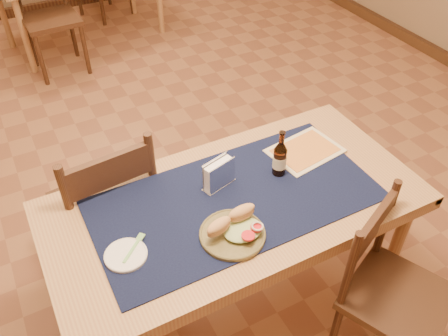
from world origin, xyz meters
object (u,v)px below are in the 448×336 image
chair_main_near (390,290)px  beer_bottle (280,158)px  napkin_holder (219,174)px  main_table (235,213)px  sandwich_plate (234,230)px  chair_main_far (108,207)px

chair_main_near → beer_bottle: size_ratio=3.87×
napkin_holder → beer_bottle: bearing=-10.8°
main_table → napkin_holder: bearing=102.4°
main_table → napkin_holder: (-0.02, 0.10, 0.15)m
chair_main_near → sandwich_plate: 0.74m
napkin_holder → main_table: bearing=-77.6°
main_table → chair_main_near: (0.47, -0.53, -0.21)m
chair_main_near → sandwich_plate: (-0.57, 0.36, 0.33)m
main_table → chair_main_far: bearing=134.9°
sandwich_plate → beer_bottle: bearing=32.9°
main_table → sandwich_plate: (-0.10, -0.17, 0.12)m
chair_main_near → napkin_holder: 0.88m
chair_main_near → beer_bottle: beer_bottle is taller
chair_main_near → main_table: bearing=131.5°
main_table → napkin_holder: size_ratio=9.83×
chair_main_far → sandwich_plate: chair_main_far is taller
chair_main_far → chair_main_near: chair_main_far is taller
chair_main_far → napkin_holder: chair_main_far is taller
chair_main_far → chair_main_near: size_ratio=1.11×
main_table → chair_main_far: (-0.46, 0.46, -0.16)m
sandwich_plate → napkin_holder: bearing=74.9°
main_table → beer_bottle: 0.31m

